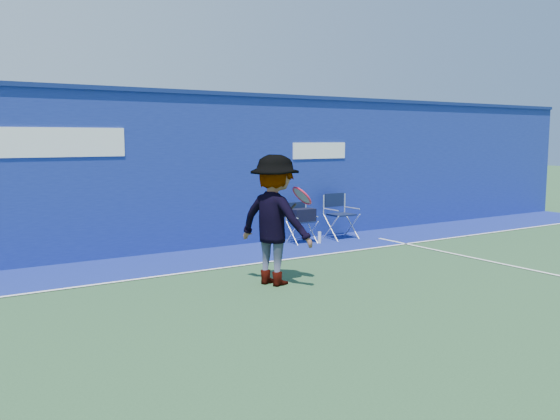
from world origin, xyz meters
TOP-DOWN VIEW (x-y plane):
  - ground at (0.00, 0.00)m, footprint 80.00×80.00m
  - stadium_wall at (-0.00, 5.20)m, footprint 24.00×0.50m
  - out_of_bounds_strip at (0.00, 4.10)m, footprint 24.00×1.80m
  - court_lines at (0.00, 0.60)m, footprint 24.00×12.00m
  - directors_chair_left at (2.79, 4.50)m, footprint 0.50×0.46m
  - directors_chair_right at (3.81, 4.47)m, footprint 0.58×0.52m
  - water_bottle at (3.07, 4.25)m, footprint 0.07×0.07m
  - tennis_player at (0.46, 1.84)m, footprint 1.12×1.42m

SIDE VIEW (x-z plane):
  - ground at x=0.00m, z-range 0.00..0.00m
  - out_of_bounds_strip at x=0.00m, z-range 0.00..0.01m
  - court_lines at x=0.00m, z-range 0.01..0.01m
  - water_bottle at x=3.07m, z-range 0.00..0.24m
  - directors_chair_right at x=3.81m, z-range -0.18..0.79m
  - directors_chair_left at x=2.79m, z-range -0.06..0.78m
  - tennis_player at x=0.46m, z-range 0.00..1.93m
  - stadium_wall at x=0.00m, z-range 0.01..3.09m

